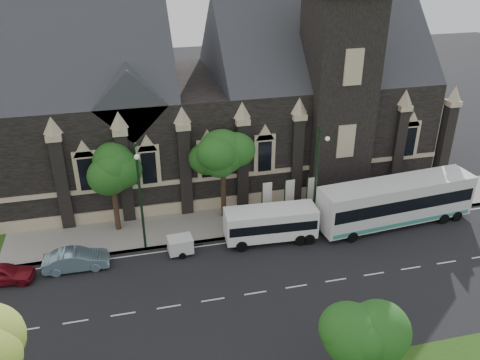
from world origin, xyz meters
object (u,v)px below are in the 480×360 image
object	(u,v)px
street_lamp_mid	(140,192)
banner_flag_right	(310,191)
banner_flag_left	(265,197)
street_lamp_near	(317,173)
shuttle_bus	(271,223)
box_trailer	(180,245)
car_far_red	(3,274)
banner_flag_center	(288,194)
tour_coach	(396,201)
tree_walk_left	(113,167)
tree_park_east	(366,328)
tree_walk_right	(225,155)
sedan	(76,260)

from	to	relation	value
street_lamp_mid	banner_flag_right	bearing A→B (deg)	7.60
banner_flag_left	banner_flag_right	xyz separation A→B (m)	(4.00, 0.00, 0.00)
street_lamp_near	banner_flag_right	bearing A→B (deg)	81.44
shuttle_bus	box_trailer	bearing A→B (deg)	-175.32
banner_flag_left	car_far_red	size ratio (longest dim) A/B	0.94
banner_flag_center	tour_coach	bearing A→B (deg)	-18.77
tour_coach	tree_walk_left	bearing A→B (deg)	163.50
street_lamp_mid	banner_flag_right	size ratio (longest dim) A/B	2.25
box_trailer	street_lamp_mid	bearing A→B (deg)	152.30
tree_park_east	car_far_red	distance (m)	25.37
street_lamp_near	tour_coach	distance (m)	7.54
tree_walk_right	street_lamp_mid	distance (m)	8.10
banner_flag_left	banner_flag_right	bearing A→B (deg)	0.00
tree_park_east	car_far_red	size ratio (longest dim) A/B	1.48
tree_walk_left	tour_coach	distance (m)	23.40
box_trailer	shuttle_bus	bearing A→B (deg)	-1.89
street_lamp_near	tour_coach	world-z (taller)	street_lamp_near
tree_park_east	box_trailer	xyz separation A→B (m)	(-7.58, 15.24, -3.80)
tree_park_east	banner_flag_center	xyz separation A→B (m)	(2.11, 18.32, -2.24)
street_lamp_mid	tour_coach	world-z (taller)	street_lamp_mid
tree_walk_right	tour_coach	xyz separation A→B (m)	(13.65, -4.62, -3.67)
sedan	car_far_red	world-z (taller)	sedan
tree_walk_right	street_lamp_mid	bearing A→B (deg)	-153.35
shuttle_bus	street_lamp_mid	bearing A→B (deg)	177.52
sedan	car_far_red	bearing A→B (deg)	95.40
sedan	car_far_red	distance (m)	5.00
tree_walk_left	shuttle_bus	size ratio (longest dim) A/B	1.03
tree_park_east	tree_walk_left	xyz separation A→B (m)	(-11.97, 20.03, 1.12)
tree_park_east	tree_walk_right	bearing A→B (deg)	98.42
banner_flag_left	box_trailer	world-z (taller)	banner_flag_left
tour_coach	sedan	world-z (taller)	tour_coach
banner_flag_left	banner_flag_center	size ratio (longest dim) A/B	1.00
street_lamp_near	banner_flag_right	size ratio (longest dim) A/B	2.25
banner_flag_right	tree_park_east	bearing A→B (deg)	-102.65
tree_walk_left	banner_flag_right	world-z (taller)	tree_walk_left
street_lamp_mid	tour_coach	xyz separation A→B (m)	(20.86, -1.01, -2.96)
banner_flag_right	street_lamp_mid	bearing A→B (deg)	-172.40
box_trailer	car_far_red	xyz separation A→B (m)	(-12.70, -0.48, -0.10)
tree_park_east	box_trailer	size ratio (longest dim) A/B	2.29
banner_flag_left	car_far_red	world-z (taller)	banner_flag_left
tour_coach	car_far_red	size ratio (longest dim) A/B	3.24
street_lamp_mid	tour_coach	size ratio (longest dim) A/B	0.65
shuttle_bus	banner_flag_left	bearing A→B (deg)	86.02
banner_flag_left	street_lamp_mid	bearing A→B (deg)	-169.50
banner_flag_right	tour_coach	bearing A→B (deg)	-23.91
tree_park_east	street_lamp_mid	bearing A→B (deg)	121.79
tree_walk_left	banner_flag_left	distance (m)	12.66
banner_flag_right	sedan	distance (m)	19.72
banner_flag_left	tour_coach	xyz separation A→B (m)	(10.57, -2.91, -0.24)
box_trailer	car_far_red	size ratio (longest dim) A/B	0.64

